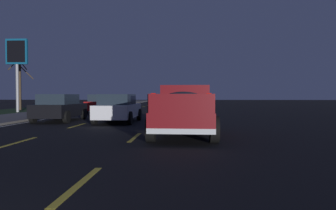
{
  "coord_description": "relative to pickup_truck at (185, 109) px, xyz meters",
  "views": [
    {
      "loc": [
        -1.73,
        -3.52,
        1.49
      ],
      "look_at": [
        11.84,
        -2.8,
        1.07
      ],
      "focal_mm": 34.55,
      "sensor_mm": 36.0,
      "label": 1
    }
  ],
  "objects": [
    {
      "name": "pickup_truck",
      "position": [
        0.0,
        0.0,
        0.0
      ],
      "size": [
        5.49,
        2.41,
        1.87
      ],
      "color": "maroon",
      "rests_on": "ground"
    },
    {
      "name": "sedan_black",
      "position": [
        6.15,
        7.15,
        -0.2
      ],
      "size": [
        4.41,
        2.04,
        1.54
      ],
      "color": "black",
      "rests_on": "ground"
    },
    {
      "name": "ground",
      "position": [
        16.74,
        3.5,
        -0.98
      ],
      "size": [
        144.0,
        144.0,
        0.0
      ],
      "primitive_type": "plane",
      "color": "black"
    },
    {
      "name": "bare_tree_far",
      "position": [
        19.35,
        16.4,
        1.52
      ],
      "size": [
        1.69,
        1.81,
        5.16
      ],
      "color": "#423323",
      "rests_on": "ground"
    },
    {
      "name": "lane_markings",
      "position": [
        20.33,
        6.51,
        -0.98
      ],
      "size": [
        108.0,
        7.04,
        0.01
      ],
      "color": "yellow",
      "rests_on": "ground"
    },
    {
      "name": "sidewalk_shoulder",
      "position": [
        16.74,
        10.95,
        -0.92
      ],
      "size": [
        108.0,
        4.0,
        0.12
      ],
      "primitive_type": "cube",
      "color": "slate",
      "rests_on": "ground"
    },
    {
      "name": "sedan_tan",
      "position": [
        22.96,
        7.23,
        -0.2
      ],
      "size": [
        4.4,
        2.03,
        1.54
      ],
      "color": "#9E845B",
      "rests_on": "ground"
    },
    {
      "name": "sedan_red",
      "position": [
        14.37,
        6.88,
        -0.2
      ],
      "size": [
        4.45,
        2.11,
        1.54
      ],
      "color": "maroon",
      "rests_on": "ground"
    },
    {
      "name": "sedan_white",
      "position": [
        5.45,
        3.63,
        -0.2
      ],
      "size": [
        4.43,
        2.07,
        1.54
      ],
      "color": "silver",
      "rests_on": "ground"
    },
    {
      "name": "gas_price_sign",
      "position": [
        15.45,
        14.6,
        3.78
      ],
      "size": [
        0.27,
        1.9,
        6.38
      ],
      "color": "#99999E",
      "rests_on": "ground"
    },
    {
      "name": "grass_verge",
      "position": [
        16.74,
        15.95,
        -0.98
      ],
      "size": [
        108.0,
        6.0,
        0.01
      ],
      "primitive_type": "cube",
      "color": "#1E3819",
      "rests_on": "ground"
    }
  ]
}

